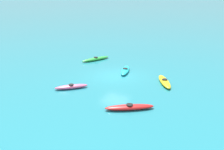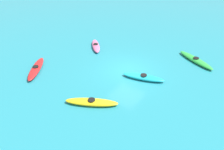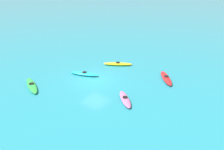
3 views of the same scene
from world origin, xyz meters
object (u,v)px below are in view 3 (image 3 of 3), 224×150
at_px(kayak_green, 32,85).
at_px(kayak_yellow, 118,64).
at_px(kayak_pink, 125,99).
at_px(kayak_red, 166,78).
at_px(kayak_cyan, 85,74).

relative_size(kayak_green, kayak_yellow, 1.08).
xyz_separation_m(kayak_green, kayak_pink, (-2.88, 8.40, 0.00)).
height_order(kayak_red, kayak_cyan, same).
bearing_deg(kayak_pink, kayak_yellow, -142.22).
height_order(kayak_red, kayak_yellow, same).
distance_m(kayak_green, kayak_cyan, 5.30).
bearing_deg(kayak_cyan, kayak_green, -24.98).
xyz_separation_m(kayak_red, kayak_cyan, (3.92, -7.38, 0.00)).
xyz_separation_m(kayak_red, kayak_yellow, (-0.47, -6.12, 0.00)).
bearing_deg(kayak_pink, kayak_cyan, -107.35).
xyz_separation_m(kayak_pink, kayak_yellow, (-6.32, -4.90, -0.00)).
bearing_deg(kayak_yellow, kayak_red, 85.59).
bearing_deg(kayak_yellow, kayak_green, -20.85).
relative_size(kayak_pink, kayak_cyan, 0.76).
relative_size(kayak_red, kayak_pink, 1.33).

